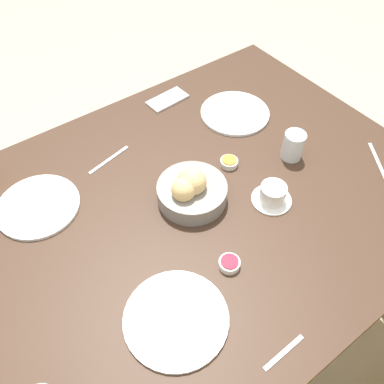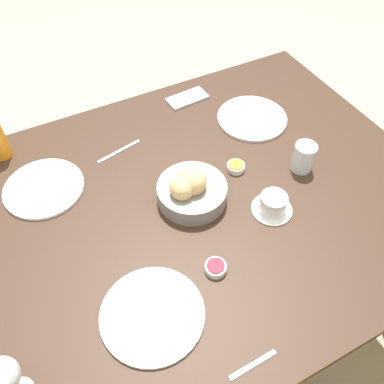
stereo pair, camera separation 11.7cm
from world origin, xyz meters
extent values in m
plane|color=#A89E89|center=(0.00, 0.00, 0.00)|extent=(10.00, 10.00, 0.00)
cube|color=#3D281C|center=(0.00, 0.00, 0.72)|extent=(1.47, 1.10, 0.03)
cube|color=#3D281C|center=(-0.69, -0.50, 0.35)|extent=(0.06, 0.06, 0.70)
cylinder|color=gray|center=(-0.01, -0.01, 0.77)|extent=(0.20, 0.20, 0.05)
sphere|color=#DBB775|center=(-0.01, -0.01, 0.82)|extent=(0.08, 0.08, 0.08)
sphere|color=#DBB775|center=(0.02, 0.00, 0.81)|extent=(0.07, 0.07, 0.07)
sphere|color=#DBB775|center=(-0.01, -0.01, 0.82)|extent=(0.08, 0.08, 0.08)
cylinder|color=white|center=(-0.37, -0.23, 0.74)|extent=(0.24, 0.24, 0.01)
cylinder|color=white|center=(0.37, -0.25, 0.74)|extent=(0.24, 0.24, 0.01)
cylinder|color=white|center=(0.24, 0.27, 0.74)|extent=(0.25, 0.25, 0.01)
cylinder|color=silver|center=(-0.37, 0.04, 0.79)|extent=(0.07, 0.07, 0.09)
sphere|color=silver|center=(0.55, 0.29, 0.86)|extent=(0.08, 0.08, 0.08)
cylinder|color=white|center=(-0.20, 0.13, 0.74)|extent=(0.12, 0.12, 0.01)
cylinder|color=white|center=(-0.20, 0.13, 0.77)|extent=(0.08, 0.08, 0.05)
cylinder|color=white|center=(0.04, 0.23, 0.75)|extent=(0.06, 0.06, 0.02)
cylinder|color=#A3192D|center=(0.04, 0.23, 0.76)|extent=(0.05, 0.05, 0.00)
cylinder|color=white|center=(-0.19, -0.05, 0.75)|extent=(0.06, 0.06, 0.02)
cylinder|color=#C67F28|center=(-0.19, -0.05, 0.76)|extent=(0.05, 0.05, 0.00)
cube|color=#B7B7BC|center=(0.11, -0.30, 0.74)|extent=(0.16, 0.05, 0.00)
cube|color=#B7B7BC|center=(0.09, 0.47, 0.74)|extent=(0.12, 0.01, 0.00)
cube|color=silver|center=(-0.22, -0.44, 0.74)|extent=(0.16, 0.08, 0.01)
camera|label=1|loc=(0.44, 0.60, 1.67)|focal=38.00mm
camera|label=2|loc=(0.34, 0.66, 1.67)|focal=38.00mm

